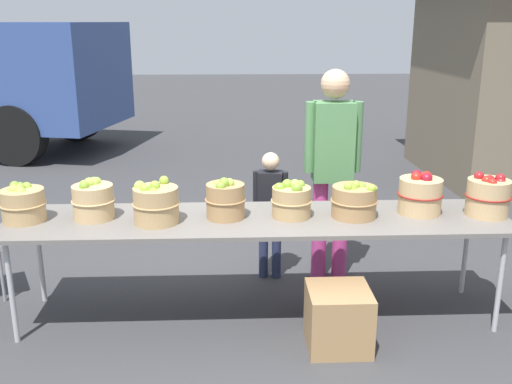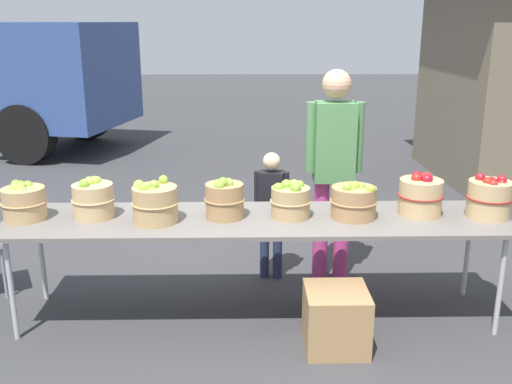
{
  "view_description": "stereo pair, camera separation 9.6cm",
  "coord_description": "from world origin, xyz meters",
  "views": [
    {
      "loc": [
        -0.17,
        -3.84,
        2.07
      ],
      "look_at": [
        0.0,
        0.3,
        0.85
      ],
      "focal_mm": 40.89,
      "sensor_mm": 36.0,
      "label": 1
    },
    {
      "loc": [
        -0.08,
        -3.84,
        2.07
      ],
      "look_at": [
        0.0,
        0.3,
        0.85
      ],
      "focal_mm": 40.89,
      "sensor_mm": 36.0,
      "label": 2
    }
  ],
  "objects": [
    {
      "name": "apple_basket_red_1",
      "position": [
        1.61,
        -0.01,
        0.89
      ],
      "size": [
        0.31,
        0.31,
        0.31
      ],
      "color": "tan",
      "rests_on": "market_table"
    },
    {
      "name": "apple_basket_green_2",
      "position": [
        -0.69,
        -0.07,
        0.88
      ],
      "size": [
        0.32,
        0.32,
        0.3
      ],
      "color": "tan",
      "rests_on": "market_table"
    },
    {
      "name": "apple_basket_green_0",
      "position": [
        -1.6,
        0.01,
        0.87
      ],
      "size": [
        0.31,
        0.31,
        0.27
      ],
      "color": "tan",
      "rests_on": "market_table"
    },
    {
      "name": "produce_crate",
      "position": [
        0.51,
        -0.44,
        0.2
      ],
      "size": [
        0.4,
        0.4,
        0.4
      ],
      "primitive_type": "cube",
      "color": "#A87F51",
      "rests_on": "ground"
    },
    {
      "name": "apple_basket_red_0",
      "position": [
        1.16,
        0.06,
        0.89
      ],
      "size": [
        0.32,
        0.32,
        0.3
      ],
      "color": "tan",
      "rests_on": "market_table"
    },
    {
      "name": "apple_basket_green_1",
      "position": [
        -1.14,
        0.04,
        0.88
      ],
      "size": [
        0.3,
        0.3,
        0.29
      ],
      "color": "tan",
      "rests_on": "market_table"
    },
    {
      "name": "market_table",
      "position": [
        0.0,
        0.0,
        0.72
      ],
      "size": [
        3.5,
        0.76,
        0.75
      ],
      "color": "slate",
      "rests_on": "ground"
    },
    {
      "name": "vendor_adult",
      "position": [
        0.63,
        0.66,
        1.01
      ],
      "size": [
        0.45,
        0.23,
        1.72
      ],
      "rotation": [
        0.0,
        0.0,
        3.13
      ],
      "color": "#CC3F8C",
      "rests_on": "ground"
    },
    {
      "name": "child_customer",
      "position": [
        0.13,
        0.66,
        0.63
      ],
      "size": [
        0.28,
        0.17,
        1.07
      ],
      "rotation": [
        0.0,
        0.0,
        2.98
      ],
      "color": "#262D4C",
      "rests_on": "ground"
    },
    {
      "name": "ground_plane",
      "position": [
        0.0,
        0.0,
        0.0
      ],
      "size": [
        40.0,
        40.0,
        0.0
      ],
      "primitive_type": "plane",
      "color": "#38383A"
    },
    {
      "name": "apple_basket_green_3",
      "position": [
        -0.23,
        0.02,
        0.89
      ],
      "size": [
        0.29,
        0.29,
        0.3
      ],
      "color": "#A87F51",
      "rests_on": "market_table"
    },
    {
      "name": "apple_basket_green_4",
      "position": [
        0.23,
        0.02,
        0.87
      ],
      "size": [
        0.29,
        0.29,
        0.26
      ],
      "color": "tan",
      "rests_on": "market_table"
    },
    {
      "name": "apple_basket_green_5",
      "position": [
        0.67,
        -0.0,
        0.87
      ],
      "size": [
        0.33,
        0.33,
        0.26
      ],
      "color": "#A87F51",
      "rests_on": "market_table"
    }
  ]
}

